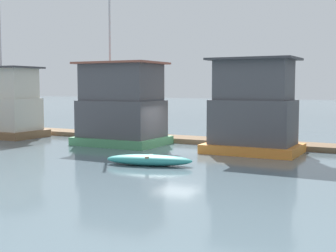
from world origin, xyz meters
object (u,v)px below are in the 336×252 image
object	(u,v)px
houseboat_green	(122,106)
houseboat_orange	(253,110)
mooring_post_far_left	(9,120)
dinghy_teal	(149,160)

from	to	relation	value
houseboat_green	houseboat_orange	distance (m)	8.28
houseboat_orange	mooring_post_far_left	size ratio (longest dim) A/B	2.48
houseboat_orange	mooring_post_far_left	bearing A→B (deg)	175.57
houseboat_orange	dinghy_teal	xyz separation A→B (m)	(-2.95, -6.11, -2.06)
houseboat_orange	mooring_post_far_left	distance (m)	19.85
houseboat_green	mooring_post_far_left	distance (m)	11.69
houseboat_orange	dinghy_teal	world-z (taller)	houseboat_orange
houseboat_green	mooring_post_far_left	world-z (taller)	houseboat_green
houseboat_orange	mooring_post_far_left	xyz separation A→B (m)	(-19.75, 1.53, -1.28)
houseboat_orange	dinghy_teal	size ratio (longest dim) A/B	1.23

